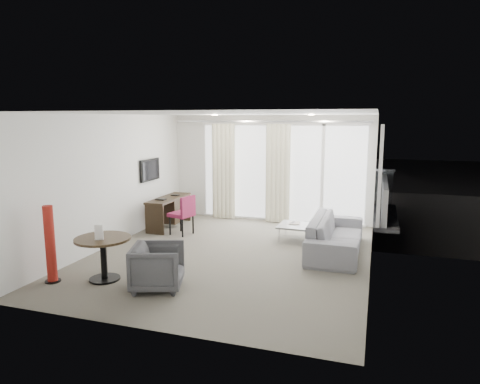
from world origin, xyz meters
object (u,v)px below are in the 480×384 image
(desk, at_px, (169,212))
(rattan_chair_b, at_px, (337,196))
(coffee_table, at_px, (296,232))
(round_table, at_px, (104,259))
(rattan_chair_a, at_px, (324,198))
(tub_armchair, at_px, (158,267))
(desk_chair, at_px, (181,215))
(red_lamp, at_px, (50,244))
(sofa, at_px, (336,235))

(desk, xyz_separation_m, rattan_chair_b, (3.57, 3.13, 0.06))
(coffee_table, relative_size, rattan_chair_b, 0.89)
(round_table, bearing_deg, rattan_chair_a, 66.61)
(desk, bearing_deg, rattan_chair_b, 41.26)
(rattan_chair_b, bearing_deg, tub_armchair, -108.36)
(desk_chair, bearing_deg, red_lamp, -87.47)
(desk, distance_m, red_lamp, 3.68)
(round_table, distance_m, rattan_chair_b, 7.14)
(red_lamp, bearing_deg, tub_armchair, 8.89)
(sofa, bearing_deg, coffee_table, 55.42)
(coffee_table, relative_size, rattan_chair_a, 0.98)
(desk_chair, bearing_deg, desk, 152.89)
(red_lamp, relative_size, sofa, 0.53)
(coffee_table, bearing_deg, desk_chair, -172.48)
(red_lamp, distance_m, tub_armchair, 1.74)
(red_lamp, distance_m, rattan_chair_a, 7.36)
(coffee_table, distance_m, sofa, 1.06)
(desk_chair, bearing_deg, rattan_chair_a, 66.39)
(rattan_chair_b, bearing_deg, round_table, -116.00)
(coffee_table, distance_m, rattan_chair_b, 3.36)
(desk_chair, bearing_deg, rattan_chair_b, 65.53)
(rattan_chair_b, bearing_deg, red_lamp, -119.86)
(desk, relative_size, red_lamp, 1.23)
(rattan_chair_a, bearing_deg, round_table, -109.23)
(red_lamp, xyz_separation_m, rattan_chair_b, (3.72, 6.80, -0.20))
(desk_chair, xyz_separation_m, sofa, (3.35, -0.27, -0.10))
(rattan_chair_b, bearing_deg, sofa, -86.24)
(coffee_table, height_order, sofa, sofa)
(desk, xyz_separation_m, desk_chair, (0.56, -0.51, 0.09))
(coffee_table, bearing_deg, rattan_chair_a, 86.00)
(desk_chair, distance_m, tub_armchair, 3.06)
(red_lamp, height_order, sofa, red_lamp)
(tub_armchair, relative_size, rattan_chair_b, 0.91)
(coffee_table, bearing_deg, red_lamp, -132.49)
(tub_armchair, xyz_separation_m, rattan_chair_a, (1.71, 6.25, 0.03))
(desk, height_order, round_table, desk)
(round_table, bearing_deg, tub_armchair, -3.14)
(rattan_chair_a, height_order, rattan_chair_b, rattan_chair_b)
(rattan_chair_b, bearing_deg, desk_chair, -130.78)
(round_table, height_order, red_lamp, red_lamp)
(red_lamp, relative_size, coffee_table, 1.67)
(rattan_chair_b, bearing_deg, desk, -139.92)
(round_table, height_order, sofa, round_table)
(desk_chair, xyz_separation_m, rattan_chair_a, (2.70, 3.36, -0.07))
(desk, height_order, tub_armchair, desk)
(tub_armchair, xyz_separation_m, rattan_chair_b, (2.02, 6.53, 0.07))
(desk_chair, height_order, round_table, desk_chair)
(round_table, xyz_separation_m, tub_armchair, (0.98, -0.05, -0.00))
(desk, xyz_separation_m, tub_armchair, (1.55, -3.40, -0.01))
(tub_armchair, distance_m, sofa, 3.53)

